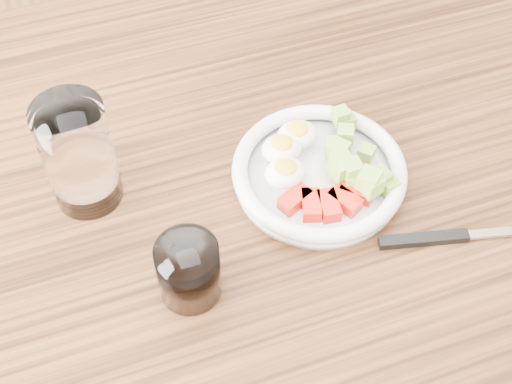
% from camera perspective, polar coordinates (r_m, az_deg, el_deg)
% --- Properties ---
extents(dining_table, '(1.50, 0.90, 0.77)m').
position_cam_1_polar(dining_table, '(0.86, 0.86, -5.64)').
color(dining_table, brown).
rests_on(dining_table, ground).
extents(bowl, '(0.19, 0.19, 0.05)m').
position_cam_1_polar(bowl, '(0.79, 5.05, 1.72)').
color(bowl, white).
rests_on(bowl, dining_table).
extents(fork, '(0.20, 0.06, 0.01)m').
position_cam_1_polar(fork, '(0.78, 15.17, -3.49)').
color(fork, black).
rests_on(fork, dining_table).
extents(water_glass, '(0.07, 0.07, 0.13)m').
position_cam_1_polar(water_glass, '(0.76, -14.00, 2.89)').
color(water_glass, white).
rests_on(water_glass, dining_table).
extents(coffee_glass, '(0.06, 0.06, 0.07)m').
position_cam_1_polar(coffee_glass, '(0.70, -5.40, -6.30)').
color(coffee_glass, white).
rests_on(coffee_glass, dining_table).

